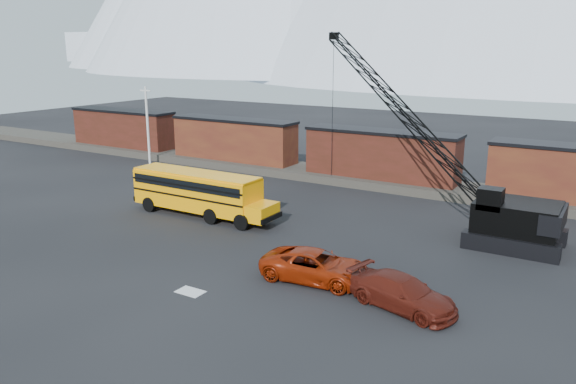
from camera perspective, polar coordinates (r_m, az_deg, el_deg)
name	(u,v)px	position (r m, az deg, el deg)	size (l,w,h in m)	color
ground	(231,264)	(32.00, -5.85, -7.31)	(160.00, 160.00, 0.00)	black
gravel_berm	(380,181)	(50.37, 9.35, 1.11)	(120.00, 5.00, 0.70)	#454139
boxcar_west_far	(123,128)	(68.34, -16.40, 6.28)	(13.70, 3.10, 4.17)	#4E1D16
boxcar_west_near	(234,139)	(57.64, -5.50, 5.37)	(13.70, 3.10, 4.17)	#4B1B15
boxcar_mid	(381,154)	(49.88, 9.46, 3.81)	(13.70, 3.10, 4.17)	#4E1D16
utility_pole	(148,125)	(59.67, -14.07, 6.66)	(1.40, 0.24, 8.00)	silver
snow_patch	(190,292)	(28.87, -9.89, -9.95)	(1.40, 0.90, 0.02)	silver
school_bus	(200,192)	(40.73, -8.91, 0.03)	(11.65, 2.65, 3.19)	#FF9F05
red_pickup	(316,266)	(29.47, 2.89, -7.53)	(2.68, 5.81, 1.62)	maroon
maroon_suv	(402,293)	(27.04, 11.54, -10.00)	(2.17, 5.35, 1.55)	#50160E
crawler_crane	(400,108)	(42.25, 11.31, 8.33)	(20.36, 11.46, 13.26)	black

